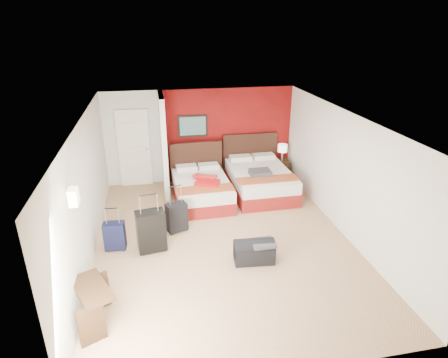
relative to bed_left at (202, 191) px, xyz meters
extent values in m
plane|color=tan|center=(0.17, -1.85, -0.28)|extent=(6.50, 6.50, 0.00)
cube|color=silver|center=(0.17, 1.40, 0.97)|extent=(5.00, 0.04, 2.50)
cube|color=silver|center=(-2.33, -1.85, 0.97)|extent=(0.04, 6.50, 2.50)
cube|color=black|center=(-0.03, 1.34, 1.27)|extent=(0.78, 0.03, 0.58)
cube|color=white|center=(-2.21, -3.35, 1.62)|extent=(0.12, 0.20, 0.24)
cube|color=maroon|center=(0.92, 1.38, 0.97)|extent=(3.50, 0.04, 2.50)
cube|color=silver|center=(-0.83, 0.76, 0.97)|extent=(0.12, 1.20, 2.50)
cube|color=silver|center=(-1.58, 1.35, 0.75)|extent=(0.82, 0.06, 2.05)
cube|color=silver|center=(0.00, 0.00, 0.00)|extent=(1.35, 1.90, 0.56)
cube|color=white|center=(1.53, 0.20, 0.03)|extent=(1.47, 2.09, 0.62)
cube|color=#B60F13|center=(0.10, -0.10, 0.33)|extent=(0.80, 0.90, 0.09)
cube|color=#3E3E43|center=(1.43, -0.10, 0.40)|extent=(0.51, 0.41, 0.12)
cube|color=black|center=(2.37, 0.98, 0.00)|extent=(0.43, 0.43, 0.55)
cylinder|color=silver|center=(2.37, 0.98, 0.50)|extent=(0.31, 0.31, 0.45)
cube|color=black|center=(-1.24, -1.95, 0.12)|extent=(0.58, 0.41, 0.80)
cube|color=black|center=(-0.71, -1.32, 0.03)|extent=(0.48, 0.38, 0.61)
cube|color=black|center=(-1.94, -1.78, -0.01)|extent=(0.41, 0.27, 0.55)
cube|color=black|center=(0.60, -2.67, -0.09)|extent=(0.77, 0.46, 0.37)
cube|color=#3C3D41|center=(0.75, -2.72, 0.12)|extent=(0.43, 0.37, 0.06)
cube|color=black|center=(-2.08, -3.75, 0.06)|extent=(0.71, 0.90, 0.67)
camera|label=1|loc=(-1.07, -8.34, 3.87)|focal=30.39mm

